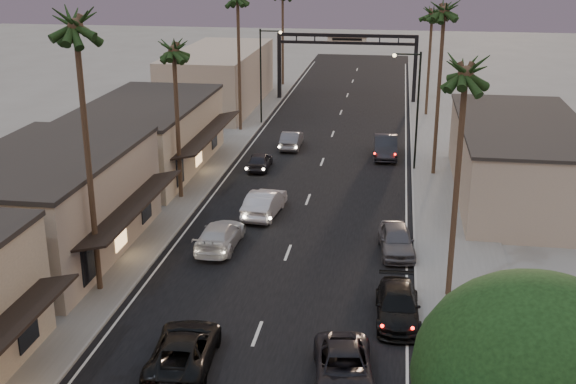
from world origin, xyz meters
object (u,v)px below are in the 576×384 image
(palm_lc, at_px, (173,43))
(oncoming_silver, at_px, (265,203))
(palm_rb, at_px, (445,5))
(arch, at_px, (347,50))
(palm_ra, at_px, (467,63))
(curbside_near, at_px, (344,368))
(palm_rc, at_px, (433,9))
(oncoming_pickup, at_px, (184,349))
(streetlight_right, at_px, (414,101))
(palm_lb, at_px, (75,17))
(curbside_black, at_px, (398,306))
(streetlight_left, at_px, (264,68))

(palm_lc, relative_size, oncoming_silver, 2.44)
(palm_rb, xyz_separation_m, oncoming_silver, (-10.98, -10.30, -11.59))
(arch, distance_m, palm_ra, 47.17)
(oncoming_silver, distance_m, curbside_near, 19.09)
(palm_rc, relative_size, oncoming_pickup, 2.28)
(oncoming_silver, bearing_deg, streetlight_right, -123.81)
(streetlight_right, relative_size, palm_rc, 0.74)
(streetlight_right, distance_m, palm_rb, 7.35)
(palm_lc, bearing_deg, palm_lb, -90.00)
(palm_lb, xyz_separation_m, palm_lc, (0.00, 14.00, -2.92))
(palm_lb, xyz_separation_m, palm_ra, (17.20, 2.00, -1.94))
(streetlight_right, xyz_separation_m, curbside_near, (-2.82, -29.25, -4.64))
(arch, distance_m, oncoming_pickup, 54.20)
(palm_lb, relative_size, palm_ra, 1.15)
(palm_ra, height_order, curbside_black, palm_ra)
(arch, xyz_separation_m, palm_rc, (8.60, -6.00, 4.94))
(palm_ra, relative_size, palm_rc, 1.08)
(arch, bearing_deg, palm_rc, -34.89)
(curbside_near, bearing_deg, oncoming_pickup, 169.55)
(streetlight_left, relative_size, curbside_near, 1.80)
(palm_ra, relative_size, curbside_black, 2.70)
(arch, height_order, oncoming_silver, arch)
(arch, bearing_deg, palm_rb, -71.70)
(oncoming_pickup, distance_m, curbside_near, 6.59)
(streetlight_left, distance_m, palm_rb, 22.07)
(oncoming_silver, bearing_deg, streetlight_left, -73.76)
(palm_lb, bearing_deg, palm_rb, 51.98)
(oncoming_silver, bearing_deg, arch, -88.10)
(arch, height_order, oncoming_pickup, arch)
(palm_rb, relative_size, curbside_black, 2.90)
(arch, distance_m, oncoming_silver, 36.68)
(streetlight_right, bearing_deg, palm_rc, 84.95)
(arch, height_order, curbside_black, arch)
(palm_lb, height_order, curbside_black, palm_lb)
(palm_lb, height_order, palm_rc, palm_lb)
(oncoming_silver, bearing_deg, palm_lc, -14.63)
(palm_ra, height_order, oncoming_silver, palm_ra)
(palm_ra, distance_m, oncoming_pickup, 17.33)
(streetlight_left, distance_m, curbside_black, 39.28)
(palm_lc, height_order, curbside_black, palm_lc)
(arch, xyz_separation_m, streetlight_right, (6.92, -25.00, -0.20))
(oncoming_pickup, xyz_separation_m, oncoming_silver, (0.10, 17.64, 0.08))
(streetlight_left, distance_m, palm_lc, 22.65)
(palm_lc, xyz_separation_m, palm_rc, (17.20, 28.00, 0.00))
(streetlight_right, xyz_separation_m, palm_rb, (1.68, -1.00, 7.09))
(palm_lc, distance_m, palm_rc, 32.86)
(streetlight_left, bearing_deg, palm_rb, -42.05)
(palm_lb, distance_m, palm_ra, 17.42)
(palm_ra, bearing_deg, streetlight_left, 114.54)
(palm_lb, height_order, oncoming_pickup, palm_lb)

